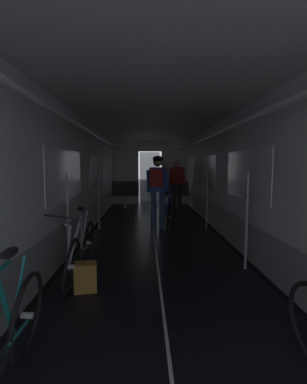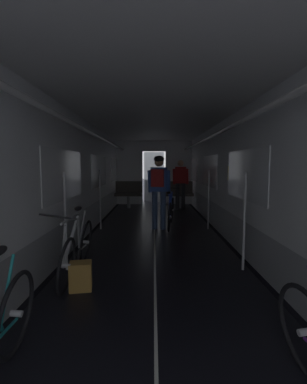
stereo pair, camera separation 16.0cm
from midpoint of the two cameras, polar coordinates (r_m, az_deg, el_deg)
name	(u,v)px [view 1 (the left image)]	position (r m, az deg, el deg)	size (l,w,h in m)	color
ground_plane	(172,382)	(2.35, 1.41, -34.29)	(60.00, 60.00, 0.00)	black
train_car_shell	(155,155)	(5.41, -0.61, 7.52)	(3.14, 12.34, 2.57)	black
bench_seat_far_left	(125,192)	(9.95, -6.29, 0.01)	(0.98, 0.51, 0.95)	gray
bench_seat_far_right	(176,192)	(9.97, 4.08, 0.04)	(0.98, 0.51, 0.95)	gray
bicycle_silver	(80,249)	(3.96, -15.85, -11.19)	(0.44, 1.69, 0.96)	black
person_cyclist_aisle	(158,184)	(6.49, 0.12, 1.64)	(0.56, 0.44, 1.73)	#384C75
bicycle_blue_in_aisle	(169,211)	(6.85, 2.57, -3.96)	(0.44, 1.69, 0.94)	black
person_standing_near_bench	(177,181)	(9.57, 4.34, 2.26)	(0.53, 0.23, 1.69)	#2D2D33
backpack_on_floor	(86,277)	(3.60, -14.99, -16.41)	(0.26, 0.20, 0.34)	olive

